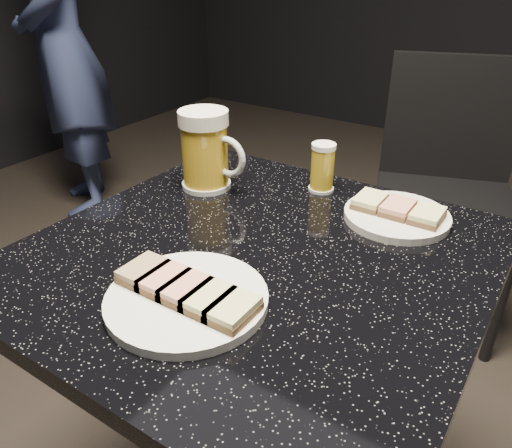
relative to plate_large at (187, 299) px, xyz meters
The scene contains 9 objects.
plate_large is the anchor object (origin of this frame).
plate_small 0.42m from the plate_large, 68.55° to the left, with size 0.19×0.19×0.01m, color white.
patron 1.97m from the plate_large, 146.79° to the left, with size 0.58×0.38×1.59m, color navy.
table 0.30m from the plate_large, 88.64° to the left, with size 0.70×0.70×0.75m.
beer_mug 0.39m from the plate_large, 124.13° to the left, with size 0.15×0.10×0.16m.
beer_tumbler 0.44m from the plate_large, 92.13° to the left, with size 0.05×0.05×0.10m.
chair 1.24m from the plate_large, 86.81° to the left, with size 0.56×0.56×0.89m.
canapes_on_plate_large 0.02m from the plate_large, 93.58° to the right, with size 0.21×0.07×0.02m.
canapes_on_plate_small 0.42m from the plate_large, 68.55° to the left, with size 0.15×0.07×0.02m.
Camera 1 is at (0.38, -0.57, 1.17)m, focal length 35.00 mm.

